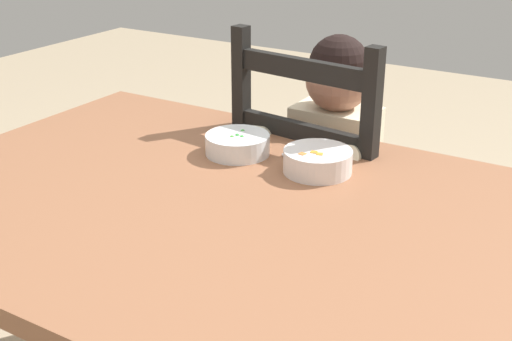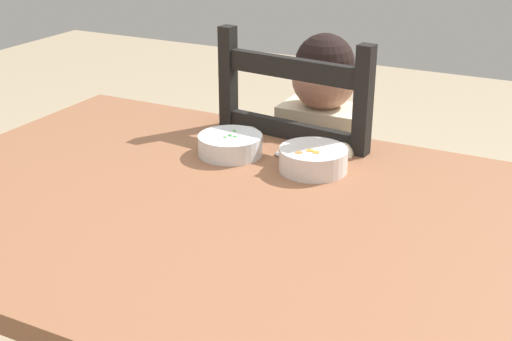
{
  "view_description": "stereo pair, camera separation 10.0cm",
  "coord_description": "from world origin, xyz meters",
  "px_view_note": "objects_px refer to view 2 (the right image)",
  "views": [
    {
      "loc": [
        0.62,
        -1.02,
        1.33
      ],
      "look_at": [
        -0.05,
        0.07,
        0.78
      ],
      "focal_mm": 47.78,
      "sensor_mm": 36.0,
      "label": 1
    },
    {
      "loc": [
        0.53,
        -1.07,
        1.33
      ],
      "look_at": [
        -0.05,
        0.07,
        0.78
      ],
      "focal_mm": 47.78,
      "sensor_mm": 36.0,
      "label": 2
    }
  ],
  "objects_px": {
    "bowl_of_peas": "(230,144)",
    "spoon": "(290,157)",
    "child_figure": "(317,157)",
    "dining_chair": "(314,211)",
    "bowl_of_carrots": "(313,159)",
    "dining_table": "(261,249)"
  },
  "relations": [
    {
      "from": "child_figure",
      "to": "bowl_of_carrots",
      "type": "height_order",
      "value": "child_figure"
    },
    {
      "from": "child_figure",
      "to": "bowl_of_peas",
      "type": "height_order",
      "value": "child_figure"
    },
    {
      "from": "dining_table",
      "to": "bowl_of_peas",
      "type": "distance_m",
      "value": 0.33
    },
    {
      "from": "bowl_of_peas",
      "to": "bowl_of_carrots",
      "type": "xyz_separation_m",
      "value": [
        0.21,
        -0.0,
        0.0
      ]
    },
    {
      "from": "dining_table",
      "to": "dining_chair",
      "type": "bearing_deg",
      "value": 100.44
    },
    {
      "from": "bowl_of_carrots",
      "to": "dining_chair",
      "type": "bearing_deg",
      "value": 110.48
    },
    {
      "from": "child_figure",
      "to": "dining_table",
      "type": "bearing_deg",
      "value": -80.1
    },
    {
      "from": "bowl_of_carrots",
      "to": "spoon",
      "type": "relative_size",
      "value": 1.11
    },
    {
      "from": "bowl_of_peas",
      "to": "spoon",
      "type": "relative_size",
      "value": 1.1
    },
    {
      "from": "bowl_of_peas",
      "to": "child_figure",
      "type": "bearing_deg",
      "value": 70.24
    },
    {
      "from": "bowl_of_peas",
      "to": "bowl_of_carrots",
      "type": "distance_m",
      "value": 0.21
    },
    {
      "from": "dining_table",
      "to": "spoon",
      "type": "xyz_separation_m",
      "value": [
        -0.06,
        0.27,
        0.09
      ]
    },
    {
      "from": "dining_table",
      "to": "dining_chair",
      "type": "height_order",
      "value": "dining_chair"
    },
    {
      "from": "spoon",
      "to": "bowl_of_carrots",
      "type": "bearing_deg",
      "value": -27.32
    },
    {
      "from": "dining_chair",
      "to": "child_figure",
      "type": "distance_m",
      "value": 0.17
    },
    {
      "from": "child_figure",
      "to": "spoon",
      "type": "xyz_separation_m",
      "value": [
        0.03,
        -0.25,
        0.1
      ]
    },
    {
      "from": "dining_chair",
      "to": "bowl_of_carrots",
      "type": "bearing_deg",
      "value": -69.52
    },
    {
      "from": "child_figure",
      "to": "bowl_of_peas",
      "type": "distance_m",
      "value": 0.33
    },
    {
      "from": "child_figure",
      "to": "spoon",
      "type": "relative_size",
      "value": 7.05
    },
    {
      "from": "dining_table",
      "to": "child_figure",
      "type": "xyz_separation_m",
      "value": [
        -0.09,
        0.53,
        -0.01
      ]
    },
    {
      "from": "child_figure",
      "to": "bowl_of_carrots",
      "type": "relative_size",
      "value": 6.35
    },
    {
      "from": "child_figure",
      "to": "spoon",
      "type": "bearing_deg",
      "value": -82.96
    }
  ]
}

